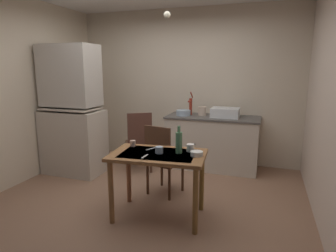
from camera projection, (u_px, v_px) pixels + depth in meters
name	position (u px, v px, depth m)	size (l,w,h in m)	color
ground_plane	(146.00, 201.00, 3.68)	(4.93, 4.93, 0.00)	#8B654D
wall_back	(187.00, 86.00, 5.17)	(4.03, 0.10, 2.66)	beige
wall_left	(12.00, 92.00, 4.06)	(0.10, 3.78, 2.66)	beige
hutch_cabinet	(72.00, 115.00, 4.52)	(0.92, 0.57, 2.00)	beige
counter_cabinet	(212.00, 142.00, 4.83)	(1.51, 0.64, 0.87)	beige
sink_basin	(225.00, 112.00, 4.66)	(0.44, 0.34, 0.15)	white
hand_pump	(191.00, 105.00, 4.87)	(0.05, 0.27, 0.39)	maroon
mixing_bowl_counter	(183.00, 113.00, 4.84)	(0.24, 0.24, 0.09)	#9EB2C6
stoneware_crock	(202.00, 111.00, 4.83)	(0.13, 0.13, 0.15)	beige
dining_table	(158.00, 163.00, 3.19)	(1.09, 0.74, 0.74)	brown
chair_far_side	(162.00, 159.00, 3.78)	(0.48, 0.48, 0.94)	#4F2F1C
chair_by_counter	(139.00, 141.00, 4.62)	(0.55, 0.55, 0.98)	#513223
serving_bowl_wide	(197.00, 154.00, 3.08)	(0.13, 0.13, 0.05)	white
teacup_mint	(190.00, 148.00, 3.23)	(0.09, 0.09, 0.08)	white
teacup_cream	(133.00, 143.00, 3.44)	(0.07, 0.07, 0.07)	tan
mug_tall	(159.00, 150.00, 3.17)	(0.08, 0.08, 0.07)	#9EB2C6
glass_bottle	(179.00, 142.00, 3.15)	(0.07, 0.07, 0.30)	#4C7F56
table_knife	(152.00, 148.00, 3.35)	(0.19, 0.02, 0.01)	silver
teaspoon_near_bowl	(145.00, 156.00, 3.05)	(0.14, 0.02, 0.01)	beige
pendant_bulb	(167.00, 15.00, 3.42)	(0.08, 0.08, 0.08)	#F9EFCC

